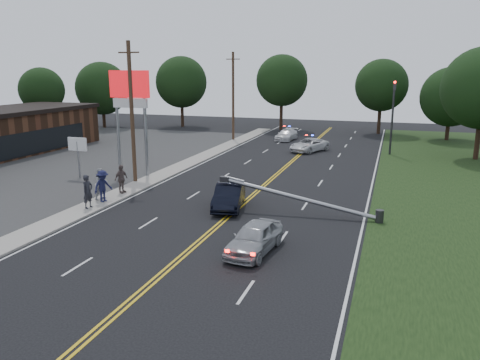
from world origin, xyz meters
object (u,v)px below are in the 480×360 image
(pylon_sign, at_px, (130,98))
(emergency_b, at_px, (287,135))
(small_sign, at_px, (78,148))
(bystander_c, at_px, (103,186))
(traffic_signal, at_px, (393,111))
(utility_pole_mid, at_px, (132,113))
(utility_pole_far, at_px, (233,96))
(emergency_a, at_px, (309,145))
(fallen_streetlight, at_px, (308,200))
(crashed_sedan, at_px, (229,196))
(waiting_sedan, at_px, (254,238))
(bystander_a, at_px, (88,191))
(bystander_d, at_px, (121,179))
(bystander_b, at_px, (101,184))

(pylon_sign, xyz_separation_m, emergency_b, (7.16, 22.15, -5.37))
(pylon_sign, bearing_deg, small_sign, -150.26)
(pylon_sign, distance_m, bystander_c, 9.23)
(pylon_sign, bearing_deg, traffic_signal, 40.39)
(traffic_signal, distance_m, emergency_b, 13.64)
(utility_pole_mid, xyz_separation_m, utility_pole_far, (0.00, 22.00, 0.00))
(pylon_sign, xyz_separation_m, emergency_a, (11.02, 15.27, -5.35))
(utility_pole_mid, relative_size, emergency_b, 2.30)
(pylon_sign, relative_size, bystander_c, 4.07)
(fallen_streetlight, distance_m, crashed_sedan, 4.73)
(utility_pole_mid, relative_size, waiting_sedan, 2.47)
(utility_pole_mid, bearing_deg, emergency_a, 60.62)
(fallen_streetlight, bearing_deg, traffic_signal, 79.41)
(utility_pole_far, relative_size, waiting_sedan, 2.47)
(utility_pole_mid, distance_m, bystander_a, 8.00)
(waiting_sedan, bearing_deg, utility_pole_far, 116.91)
(utility_pole_mid, bearing_deg, traffic_signal, 45.80)
(fallen_streetlight, bearing_deg, utility_pole_mid, 163.36)
(traffic_signal, bearing_deg, bystander_d, -127.93)
(crashed_sedan, bearing_deg, bystander_b, 175.49)
(traffic_signal, relative_size, utility_pole_far, 0.70)
(utility_pole_mid, height_order, bystander_d, utility_pole_mid)
(bystander_b, bearing_deg, fallen_streetlight, -74.74)
(fallen_streetlight, bearing_deg, small_sign, 167.60)
(crashed_sedan, relative_size, bystander_d, 2.33)
(pylon_sign, relative_size, fallen_streetlight, 0.85)
(utility_pole_mid, distance_m, emergency_b, 25.24)
(pylon_sign, relative_size, emergency_b, 1.84)
(fallen_streetlight, relative_size, bystander_b, 4.76)
(emergency_b, bearing_deg, waiting_sedan, -74.01)
(emergency_a, height_order, bystander_c, bystander_c)
(small_sign, xyz_separation_m, bystander_d, (5.72, -3.27, -1.27))
(bystander_b, height_order, bystander_d, bystander_b)
(bystander_c, bearing_deg, bystander_a, -164.54)
(fallen_streetlight, relative_size, bystander_d, 4.95)
(bystander_b, bearing_deg, bystander_a, -157.45)
(bystander_d, bearing_deg, emergency_a, -11.70)
(traffic_signal, distance_m, utility_pole_far, 17.97)
(emergency_b, bearing_deg, utility_pole_far, -154.17)
(emergency_a, bearing_deg, fallen_streetlight, -54.77)
(utility_pole_mid, height_order, crashed_sedan, utility_pole_mid)
(pylon_sign, distance_m, bystander_a, 10.38)
(waiting_sedan, bearing_deg, bystander_a, 169.99)
(utility_pole_far, height_order, waiting_sedan, utility_pole_far)
(crashed_sedan, xyz_separation_m, bystander_b, (-8.10, -1.05, 0.38))
(traffic_signal, height_order, bystander_c, traffic_signal)
(small_sign, height_order, emergency_b, small_sign)
(traffic_signal, distance_m, utility_pole_mid, 25.12)
(fallen_streetlight, relative_size, bystander_a, 4.72)
(traffic_signal, bearing_deg, utility_pole_far, 167.11)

